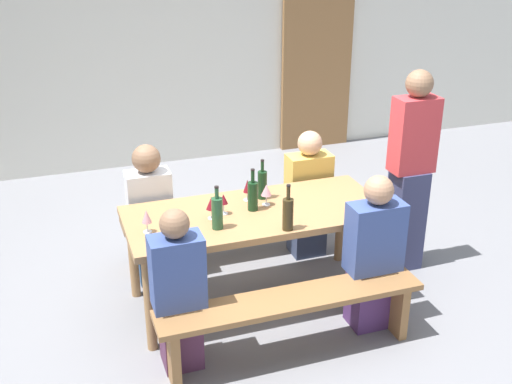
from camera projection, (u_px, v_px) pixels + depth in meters
name	position (u px, v px, depth m)	size (l,w,h in m)	color
ground_plane	(256.00, 298.00, 4.90)	(24.00, 24.00, 0.00)	slate
back_wall	(162.00, 24.00, 7.09)	(14.00, 0.20, 3.20)	silver
wooden_door	(317.00, 64.00, 7.74)	(0.90, 0.06, 2.10)	olive
tasting_table	(256.00, 221.00, 4.63)	(1.89, 0.82, 0.75)	#9E7247
bench_near	(291.00, 310.00, 4.15)	(1.79, 0.30, 0.45)	olive
bench_far	(229.00, 220.00, 5.38)	(1.79, 0.30, 0.45)	olive
wine_bottle_0	(217.00, 212.00, 4.30)	(0.08, 0.08, 0.31)	#234C2D
wine_bottle_1	(288.00, 213.00, 4.28)	(0.07, 0.07, 0.33)	#332814
wine_bottle_2	(253.00, 195.00, 4.57)	(0.08, 0.08, 0.32)	#143319
wine_bottle_3	(262.00, 184.00, 4.76)	(0.07, 0.07, 0.31)	#143319
wine_glass_0	(212.00, 204.00, 4.44)	(0.08, 0.08, 0.17)	silver
wine_glass_1	(247.00, 187.00, 4.73)	(0.06, 0.06, 0.17)	silver
wine_glass_2	(147.00, 217.00, 4.25)	(0.07, 0.07, 0.16)	silver
wine_glass_3	(223.00, 200.00, 4.51)	(0.06, 0.06, 0.15)	silver
wine_glass_4	(266.00, 191.00, 4.65)	(0.08, 0.08, 0.16)	silver
seated_guest_near_0	(179.00, 294.00, 3.99)	(0.33, 0.24, 1.12)	#502944
seated_guest_near_1	(373.00, 257.00, 4.40)	(0.38, 0.24, 1.15)	#4D2C60
seated_guest_far_0	(150.00, 216.00, 4.96)	(0.34, 0.24, 1.15)	navy
seated_guest_far_1	(308.00, 197.00, 5.37)	(0.37, 0.24, 1.11)	#353F5C
standing_host	(410.00, 175.00, 5.05)	(0.34, 0.24, 1.67)	#34385B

